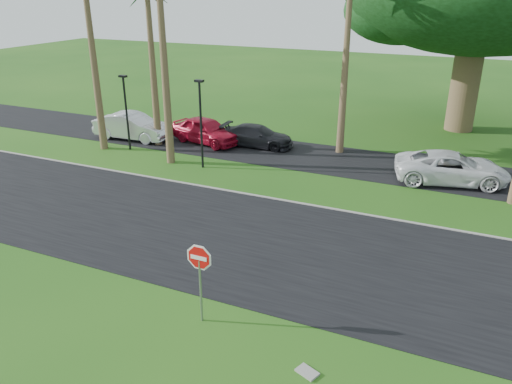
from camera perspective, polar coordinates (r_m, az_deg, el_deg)
The scene contains 12 objects.
ground at distance 17.46m, azimuth -2.68°, elevation -8.58°, with size 120.00×120.00×0.00m, color #1B4B12.
road at distance 19.03m, azimuth 0.01°, elevation -5.71°, with size 120.00×8.00×0.02m, color black.
parking_strip at distance 28.17m, azimuth 8.72°, elevation 3.69°, with size 120.00×5.00×0.02m, color black.
curb at distance 22.41m, azimuth 4.21°, elevation -1.14°, with size 120.00×0.12×0.06m, color gray.
stop_sign_near at distance 14.10m, azimuth -6.46°, elevation -8.59°, with size 1.05×0.07×2.62m.
streetlight_left at distance 29.95m, azimuth -14.63°, elevation 9.31°, with size 0.45×0.25×4.34m.
streetlight_right at distance 26.07m, azimuth -6.33°, elevation 8.33°, with size 0.45×0.25×4.64m.
car_silver at distance 32.37m, azimuth -13.93°, elevation 7.27°, with size 1.72×4.94×1.63m, color silver.
car_red at distance 30.79m, azimuth -5.72°, elevation 6.99°, with size 1.86×4.61×1.57m, color maroon.
car_dark at distance 30.03m, azimuth 0.14°, elevation 6.40°, with size 1.77×4.35×1.26m, color black.
car_minivan at distance 26.19m, azimuth 21.45°, elevation 2.57°, with size 2.48×5.38×1.50m, color white.
utility_slab at distance 13.41m, azimuth 5.87°, elevation -19.79°, with size 0.55×0.35×0.06m, color gray.
Camera 1 is at (6.79, -13.30, 9.06)m, focal length 35.00 mm.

